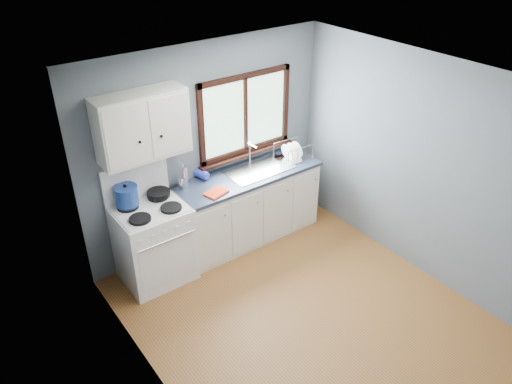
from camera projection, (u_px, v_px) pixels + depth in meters
floor at (303, 314)px, 5.29m from camera, size 3.20×3.60×0.02m
ceiling at (317, 84)px, 4.00m from camera, size 3.20×3.60×0.02m
wall_back at (207, 147)px, 5.90m from camera, size 3.20×0.02×2.50m
wall_front at (486, 332)px, 3.39m from camera, size 3.20×0.02×2.50m
wall_left at (152, 283)px, 3.82m from camera, size 0.02×3.60×2.50m
wall_right at (419, 167)px, 5.47m from camera, size 0.02×3.60×2.50m
gas_range at (154, 241)px, 5.57m from camera, size 0.76×0.69×1.36m
base_cabinets at (248, 209)px, 6.29m from camera, size 1.85×0.60×0.88m
countertop at (247, 175)px, 6.04m from camera, size 1.89×0.64×0.04m
sink at (259, 174)px, 6.15m from camera, size 0.84×0.46×0.44m
window at (245, 120)px, 6.03m from camera, size 1.36×0.10×1.03m
upper_cabinets at (142, 126)px, 5.05m from camera, size 0.95×0.35×0.70m
skillet at (159, 193)px, 5.50m from camera, size 0.40×0.29×0.05m
stockpot at (126, 196)px, 5.29m from camera, size 0.26×0.26×0.25m
utensil_crock at (183, 182)px, 5.70m from camera, size 0.15×0.15×0.35m
thermos at (185, 177)px, 5.66m from camera, size 0.07×0.07×0.28m
soap_bottle at (207, 170)px, 5.81m from camera, size 0.13×0.13×0.28m
dish_towel at (216, 193)px, 5.62m from camera, size 0.29×0.24×0.02m
dish_rack at (293, 154)px, 6.35m from camera, size 0.43×0.33×0.22m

